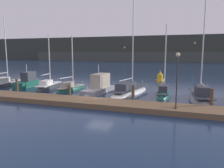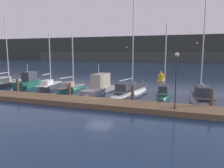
{
  "view_description": "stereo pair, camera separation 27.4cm",
  "coord_description": "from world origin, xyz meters",
  "px_view_note": "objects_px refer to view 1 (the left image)",
  "views": [
    {
      "loc": [
        7.96,
        -19.61,
        4.84
      ],
      "look_at": [
        0.0,
        3.73,
        1.2
      ],
      "focal_mm": 35.0,
      "sensor_mm": 36.0,
      "label": 1
    },
    {
      "loc": [
        8.21,
        -19.52,
        4.84
      ],
      "look_at": [
        0.0,
        3.73,
        1.2
      ],
      "focal_mm": 35.0,
      "sensor_mm": 36.0,
      "label": 2
    }
  ],
  "objects_px": {
    "sailboat_berth_8": "(201,99)",
    "dock_lamppost": "(177,72)",
    "sailboat_berth_3": "(49,88)",
    "motorboat_berth_5": "(99,90)",
    "motorboat_berth_2": "(27,84)",
    "channel_buoy": "(160,77)",
    "sailboat_berth_7": "(164,94)",
    "sailboat_berth_6": "(129,92)",
    "sailboat_berth_1": "(6,85)",
    "sailboat_berth_4": "(71,89)"
  },
  "relations": [
    {
      "from": "sailboat_berth_1",
      "to": "channel_buoy",
      "type": "relative_size",
      "value": 5.97
    },
    {
      "from": "channel_buoy",
      "to": "sailboat_berth_6",
      "type": "bearing_deg",
      "value": -99.7
    },
    {
      "from": "motorboat_berth_5",
      "to": "channel_buoy",
      "type": "height_order",
      "value": "motorboat_berth_5"
    },
    {
      "from": "motorboat_berth_5",
      "to": "sailboat_berth_4",
      "type": "bearing_deg",
      "value": 174.63
    },
    {
      "from": "sailboat_berth_1",
      "to": "motorboat_berth_5",
      "type": "xyz_separation_m",
      "value": [
        14.78,
        -0.66,
        0.23
      ]
    },
    {
      "from": "sailboat_berth_3",
      "to": "sailboat_berth_6",
      "type": "bearing_deg",
      "value": 1.07
    },
    {
      "from": "motorboat_berth_5",
      "to": "dock_lamppost",
      "type": "relative_size",
      "value": 1.42
    },
    {
      "from": "sailboat_berth_3",
      "to": "sailboat_berth_7",
      "type": "distance_m",
      "value": 14.89
    },
    {
      "from": "channel_buoy",
      "to": "sailboat_berth_7",
      "type": "bearing_deg",
      "value": -81.55
    },
    {
      "from": "sailboat_berth_6",
      "to": "dock_lamppost",
      "type": "height_order",
      "value": "sailboat_berth_6"
    },
    {
      "from": "sailboat_berth_3",
      "to": "sailboat_berth_6",
      "type": "height_order",
      "value": "sailboat_berth_6"
    },
    {
      "from": "sailboat_berth_4",
      "to": "sailboat_berth_7",
      "type": "height_order",
      "value": "sailboat_berth_7"
    },
    {
      "from": "sailboat_berth_4",
      "to": "sailboat_berth_8",
      "type": "xyz_separation_m",
      "value": [
        15.31,
        -0.96,
        0.03
      ]
    },
    {
      "from": "sailboat_berth_3",
      "to": "dock_lamppost",
      "type": "height_order",
      "value": "sailboat_berth_3"
    },
    {
      "from": "motorboat_berth_2",
      "to": "sailboat_berth_4",
      "type": "xyz_separation_m",
      "value": [
        7.09,
        -0.44,
        -0.26
      ]
    },
    {
      "from": "sailboat_berth_7",
      "to": "dock_lamppost",
      "type": "xyz_separation_m",
      "value": [
        1.62,
        -7.35,
        3.21
      ]
    },
    {
      "from": "sailboat_berth_8",
      "to": "motorboat_berth_2",
      "type": "bearing_deg",
      "value": 176.42
    },
    {
      "from": "sailboat_berth_1",
      "to": "sailboat_berth_3",
      "type": "xyz_separation_m",
      "value": [
        7.44,
        -0.18,
        -0.03
      ]
    },
    {
      "from": "sailboat_berth_8",
      "to": "sailboat_berth_3",
      "type": "bearing_deg",
      "value": 176.75
    },
    {
      "from": "motorboat_berth_5",
      "to": "channel_buoy",
      "type": "relative_size",
      "value": 3.51
    },
    {
      "from": "motorboat_berth_2",
      "to": "dock_lamppost",
      "type": "bearing_deg",
      "value": -19.76
    },
    {
      "from": "motorboat_berth_2",
      "to": "sailboat_berth_1",
      "type": "bearing_deg",
      "value": -177.61
    },
    {
      "from": "sailboat_berth_4",
      "to": "motorboat_berth_5",
      "type": "height_order",
      "value": "sailboat_berth_4"
    },
    {
      "from": "sailboat_berth_7",
      "to": "sailboat_berth_6",
      "type": "bearing_deg",
      "value": -176.77
    },
    {
      "from": "sailboat_berth_8",
      "to": "dock_lamppost",
      "type": "distance_m",
      "value": 7.01
    },
    {
      "from": "motorboat_berth_5",
      "to": "channel_buoy",
      "type": "xyz_separation_m",
      "value": [
        5.73,
        13.04,
        0.27
      ]
    },
    {
      "from": "motorboat_berth_2",
      "to": "sailboat_berth_8",
      "type": "height_order",
      "value": "sailboat_berth_8"
    },
    {
      "from": "sailboat_berth_3",
      "to": "motorboat_berth_5",
      "type": "xyz_separation_m",
      "value": [
        7.35,
        -0.47,
        0.26
      ]
    },
    {
      "from": "sailboat_berth_8",
      "to": "sailboat_berth_6",
      "type": "bearing_deg",
      "value": 170.68
    },
    {
      "from": "motorboat_berth_2",
      "to": "channel_buoy",
      "type": "xyz_separation_m",
      "value": [
        16.8,
        12.23,
        0.25
      ]
    },
    {
      "from": "sailboat_berth_1",
      "to": "dock_lamppost",
      "type": "relative_size",
      "value": 2.42
    },
    {
      "from": "sailboat_berth_7",
      "to": "sailboat_berth_8",
      "type": "distance_m",
      "value": 4.07
    },
    {
      "from": "sailboat_berth_7",
      "to": "sailboat_berth_1",
      "type": "bearing_deg",
      "value": -179.38
    },
    {
      "from": "sailboat_berth_1",
      "to": "sailboat_berth_3",
      "type": "bearing_deg",
      "value": -1.42
    },
    {
      "from": "sailboat_berth_6",
      "to": "sailboat_berth_8",
      "type": "height_order",
      "value": "sailboat_berth_6"
    },
    {
      "from": "sailboat_berth_7",
      "to": "motorboat_berth_2",
      "type": "bearing_deg",
      "value": -179.73
    },
    {
      "from": "sailboat_berth_1",
      "to": "sailboat_berth_3",
      "type": "distance_m",
      "value": 7.44
    },
    {
      "from": "dock_lamppost",
      "to": "sailboat_berth_6",
      "type": "bearing_deg",
      "value": 127.83
    },
    {
      "from": "sailboat_berth_3",
      "to": "motorboat_berth_5",
      "type": "relative_size",
      "value": 1.3
    },
    {
      "from": "sailboat_berth_3",
      "to": "channel_buoy",
      "type": "relative_size",
      "value": 4.55
    },
    {
      "from": "sailboat_berth_4",
      "to": "motorboat_berth_5",
      "type": "distance_m",
      "value": 4.01
    },
    {
      "from": "sailboat_berth_6",
      "to": "sailboat_berth_7",
      "type": "xyz_separation_m",
      "value": [
        3.92,
        0.22,
        -0.05
      ]
    },
    {
      "from": "motorboat_berth_2",
      "to": "sailboat_berth_3",
      "type": "xyz_separation_m",
      "value": [
        3.73,
        -0.34,
        -0.28
      ]
    },
    {
      "from": "motorboat_berth_5",
      "to": "sailboat_berth_8",
      "type": "height_order",
      "value": "sailboat_berth_8"
    },
    {
      "from": "motorboat_berth_2",
      "to": "channel_buoy",
      "type": "bearing_deg",
      "value": 36.04
    },
    {
      "from": "sailboat_berth_6",
      "to": "dock_lamppost",
      "type": "xyz_separation_m",
      "value": [
        5.54,
        -7.13,
        3.16
      ]
    },
    {
      "from": "sailboat_berth_8",
      "to": "dock_lamppost",
      "type": "height_order",
      "value": "sailboat_berth_8"
    },
    {
      "from": "sailboat_berth_1",
      "to": "sailboat_berth_8",
      "type": "xyz_separation_m",
      "value": [
        26.11,
        -1.24,
        0.02
      ]
    },
    {
      "from": "motorboat_berth_5",
      "to": "channel_buoy",
      "type": "distance_m",
      "value": 14.25
    },
    {
      "from": "sailboat_berth_4",
      "to": "sailboat_berth_7",
      "type": "xyz_separation_m",
      "value": [
        11.51,
        0.53,
        -0.01
      ]
    }
  ]
}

